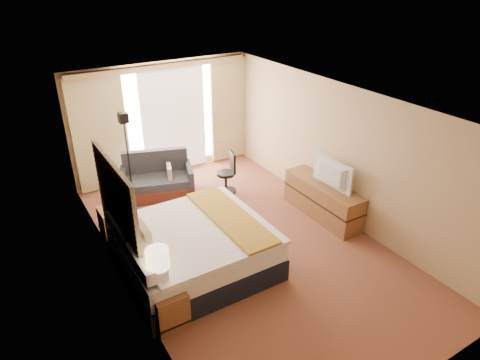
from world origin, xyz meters
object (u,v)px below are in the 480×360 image
loveseat (158,182)px  lamp_left (158,259)px  bed (193,249)px  floor_lamp (126,140)px  television (329,174)px  nightstand_left (168,306)px  desk_chair (228,175)px  media_dresser (323,200)px  lamp_right (111,191)px  nightstand_right (114,222)px

loveseat → lamp_left: bearing=-92.5°
bed → floor_lamp: floor_lamp is taller
floor_lamp → television: 4.00m
nightstand_left → bed: 1.18m
desk_chair → television: (1.03, -1.99, 0.57)m
bed → floor_lamp: size_ratio=1.18×
media_dresser → floor_lamp: 4.05m
media_dresser → lamp_right: 3.98m
nightstand_right → lamp_left: (-0.05, -2.44, 0.78)m
nightstand_right → media_dresser: bearing=-21.4°
nightstand_left → floor_lamp: (0.72, 3.60, 1.08)m
floor_lamp → lamp_left: size_ratio=2.93×
nightstand_right → television: 4.05m
lamp_right → desk_chair: bearing=10.0°
loveseat → lamp_right: size_ratio=3.16×
nightstand_left → nightstand_right: size_ratio=1.00×
lamp_right → nightstand_right: bearing=101.1°
bed → loveseat: size_ratio=1.36×
bed → television: television is taller
nightstand_left → bed: bearing=46.3°
nightstand_left → desk_chair: bearing=47.7°
bed → loveseat: bed is taller
media_dresser → bed: (-2.89, -0.20, 0.05)m
media_dresser → television: size_ratio=1.88×
floor_lamp → nightstand_left: bearing=-101.3°
lamp_left → media_dresser: bearing=14.8°
nightstand_right → desk_chair: 2.65m
nightstand_right → bed: size_ratio=0.24×
loveseat → desk_chair: 1.51m
floor_lamp → nightstand_right: bearing=-123.2°
nightstand_left → bed: bed is taller
loveseat → television: 3.62m
bed → floor_lamp: bearing=91.8°
nightstand_right → bed: bearing=-64.0°
media_dresser → bed: 2.90m
media_dresser → lamp_right: lamp_right is taller
loveseat → television: bearing=-29.7°
loveseat → lamp_left: (-1.31, -3.48, 0.75)m
media_dresser → loveseat: bearing=134.4°
bed → desk_chair: size_ratio=2.50×
desk_chair → loveseat: bearing=170.5°
lamp_left → television: television is taller
lamp_left → lamp_right: (0.07, 2.37, -0.10)m
floor_lamp → desk_chair: size_ratio=2.11×
media_dresser → lamp_left: bearing=-165.2°
loveseat → television: television is taller
bed → floor_lamp: 2.92m
nightstand_left → desk_chair: size_ratio=0.61×
nightstand_right → lamp_right: size_ratio=1.05×
nightstand_left → media_dresser: 3.85m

